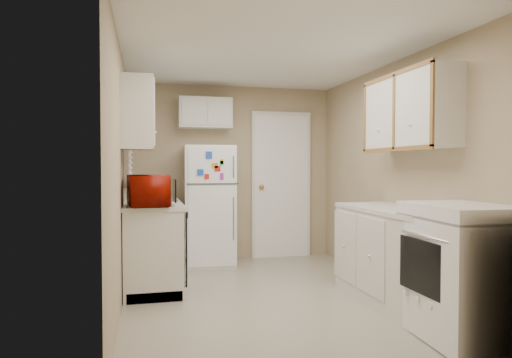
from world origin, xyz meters
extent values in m
plane|color=#B9AF9C|center=(0.00, 0.00, 0.00)|extent=(3.80, 3.80, 0.00)
plane|color=white|center=(0.00, 0.00, 2.40)|extent=(3.80, 3.80, 0.00)
plane|color=tan|center=(-1.40, 0.00, 1.20)|extent=(3.80, 3.80, 0.00)
plane|color=tan|center=(1.40, 0.00, 1.20)|extent=(3.80, 3.80, 0.00)
plane|color=tan|center=(0.00, 1.90, 1.20)|extent=(2.80, 2.80, 0.00)
plane|color=tan|center=(0.00, -1.90, 1.20)|extent=(2.80, 2.80, 0.00)
cube|color=silver|center=(-1.10, 0.90, 0.45)|extent=(0.60, 1.80, 0.90)
cube|color=black|center=(-0.81, 0.30, 0.49)|extent=(0.03, 0.58, 0.72)
cube|color=gray|center=(-1.10, 1.05, 0.86)|extent=(0.54, 0.74, 0.16)
imported|color=#9D1104|center=(-1.15, 0.22, 1.05)|extent=(0.58, 0.36, 0.36)
imported|color=silver|center=(-1.14, 1.53, 1.00)|extent=(0.10, 0.10, 0.18)
cube|color=silver|center=(-1.36, 1.05, 1.60)|extent=(0.10, 0.98, 1.08)
cube|color=silver|center=(-1.25, 0.22, 1.80)|extent=(0.30, 0.45, 0.70)
cube|color=white|center=(-0.37, 1.57, 0.78)|extent=(0.68, 0.66, 1.55)
cube|color=silver|center=(-0.40, 1.75, 2.00)|extent=(0.70, 0.30, 0.40)
cube|color=white|center=(0.70, 1.86, 1.02)|extent=(0.86, 0.06, 2.08)
cube|color=silver|center=(1.10, -0.80, 0.45)|extent=(0.60, 2.00, 0.90)
cube|color=white|center=(1.13, -1.45, 0.51)|extent=(0.73, 0.88, 1.02)
cube|color=silver|center=(1.25, -0.50, 1.80)|extent=(0.30, 1.20, 0.70)
camera|label=1|loc=(-1.18, -4.35, 1.29)|focal=32.00mm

